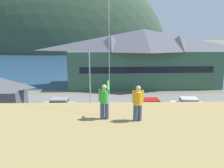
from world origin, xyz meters
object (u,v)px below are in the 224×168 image
object	(u,v)px
moored_boat_wharfside	(88,73)
person_kite_flyer	(104,100)
parked_car_back_row_right	(42,123)
parked_car_corner_spot	(151,105)
wharf_dock	(103,72)
parked_car_front_row_silver	(59,105)
person_companion	(138,102)
moored_boat_outer_mooring	(117,73)
parked_car_mid_row_far	(188,104)
moored_boat_inner_slip	(90,71)
parked_car_back_row_left	(108,122)
parked_car_front_row_red	(192,130)
harbor_lodge	(143,56)
parking_light_pole	(90,73)

from	to	relation	value
moored_boat_wharfside	person_kite_flyer	world-z (taller)	person_kite_flyer
parked_car_back_row_right	parked_car_corner_spot	xyz separation A→B (m)	(12.39, 5.16, 0.00)
wharf_dock	parked_car_corner_spot	distance (m)	29.24
parked_car_front_row_silver	person_companion	world-z (taller)	person_companion
parked_car_back_row_right	person_kite_flyer	bearing A→B (deg)	-58.21
moored_boat_outer_mooring	parked_car_mid_row_far	xyz separation A→B (m)	(8.12, -24.01, 0.34)
moored_boat_inner_slip	person_companion	xyz separation A→B (m)	(5.91, -43.04, 6.22)
person_kite_flyer	person_companion	world-z (taller)	person_kite_flyer
parked_car_back_row_left	parked_car_corner_spot	bearing A→B (deg)	42.52
moored_boat_wharfside	parked_car_front_row_red	size ratio (longest dim) A/B	1.61
moored_boat_outer_mooring	person_companion	distance (m)	41.03
wharf_dock	parked_car_front_row_red	size ratio (longest dim) A/B	3.61
harbor_lodge	person_kite_flyer	size ratio (longest dim) A/B	16.02
harbor_lodge	person_kite_flyer	bearing A→B (deg)	-102.89
moored_boat_inner_slip	parked_car_back_row_left	size ratio (longest dim) A/B	1.42
parked_car_back_row_right	parked_car_front_row_silver	distance (m)	5.77
moored_boat_outer_mooring	moored_boat_inner_slip	bearing A→B (deg)	160.10
parked_car_front_row_red	person_kite_flyer	bearing A→B (deg)	-133.23
moored_boat_wharfside	person_kite_flyer	size ratio (longest dim) A/B	3.74
moored_boat_wharfside	person_companion	xyz separation A→B (m)	(6.04, -41.37, 6.22)
person_kite_flyer	moored_boat_wharfside	bearing A→B (deg)	96.18
moored_boat_outer_mooring	wharf_dock	bearing A→B (deg)	131.76
moored_boat_outer_mooring	parked_car_back_row_right	bearing A→B (deg)	-107.30
moored_boat_inner_slip	parked_car_front_row_red	size ratio (longest dim) A/B	1.41
parked_car_back_row_right	person_companion	size ratio (longest dim) A/B	2.48
parked_car_front_row_red	parking_light_pole	size ratio (longest dim) A/B	0.56
person_companion	wharf_dock	bearing A→B (deg)	93.36
parked_car_back_row_right	parked_car_front_row_red	size ratio (longest dim) A/B	1.00
moored_boat_outer_mooring	person_kite_flyer	xyz separation A→B (m)	(-2.57, -40.27, 6.24)
parked_car_front_row_red	wharf_dock	bearing A→B (deg)	104.70
wharf_dock	parked_car_front_row_silver	bearing A→B (deg)	-100.44
parked_car_corner_spot	parked_car_back_row_left	bearing A→B (deg)	-137.48
moored_boat_inner_slip	person_companion	size ratio (longest dim) A/B	3.50
moored_boat_outer_mooring	parking_light_pole	world-z (taller)	parking_light_pole
parked_car_front_row_silver	parked_car_corner_spot	bearing A→B (deg)	-2.82
wharf_dock	person_kite_flyer	bearing A→B (deg)	-88.68
harbor_lodge	parked_car_mid_row_far	distance (m)	15.91
parked_car_back_row_right	parking_light_pole	distance (m)	10.82
parked_car_back_row_right	parking_light_pole	world-z (taller)	parking_light_pole
parked_car_front_row_red	parking_light_pole	distance (m)	15.85
harbor_lodge	person_companion	distance (m)	31.81
harbor_lodge	parked_car_corner_spot	distance (m)	15.94
parked_car_front_row_silver	person_kite_flyer	world-z (taller)	person_kite_flyer
parked_car_mid_row_far	parked_car_back_row_right	xyz separation A→B (m)	(-17.32, -5.56, 0.00)
moored_boat_wharfside	parked_car_back_row_right	distance (m)	30.48
wharf_dock	moored_boat_wharfside	world-z (taller)	moored_boat_wharfside
wharf_dock	parked_car_front_row_silver	xyz separation A→B (m)	(-5.13, -27.85, 0.71)
parked_car_front_row_red	moored_boat_outer_mooring	bearing A→B (deg)	100.30
parked_car_corner_spot	parking_light_pole	xyz separation A→B (m)	(-8.12, 4.16, 3.46)
parked_car_back_row_right	person_kite_flyer	size ratio (longest dim) A/B	2.33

